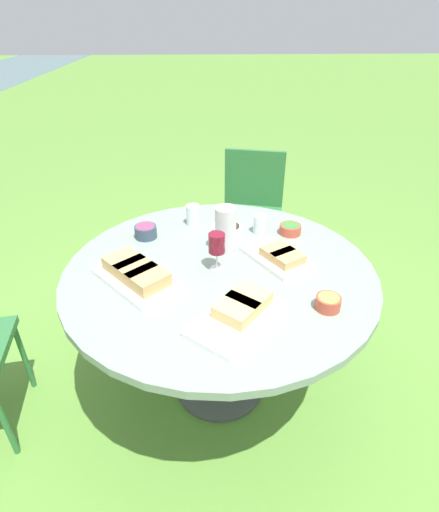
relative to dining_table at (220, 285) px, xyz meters
name	(u,v)px	position (x,y,z in m)	size (l,w,h in m)	color
ground_plane	(220,386)	(0.00, 0.00, -0.67)	(40.00, 40.00, 0.00)	#5B8C38
dining_table	(220,285)	(0.00, 0.00, 0.00)	(1.37, 1.37, 0.76)	#4C4C51
chair_near_left	(252,204)	(1.22, -0.30, -0.15)	(0.51, 0.53, 0.89)	#2D6B38
water_pitcher	(225,230)	(0.14, -0.03, 0.21)	(0.11, 0.10, 0.22)	silver
wine_glass	(217,244)	(-0.01, 0.01, 0.22)	(0.07, 0.07, 0.17)	silver
platter_bread_main	(279,256)	(0.04, -0.27, 0.12)	(0.37, 0.33, 0.06)	white
platter_charcuterie	(136,274)	(-0.08, 0.35, 0.13)	(0.43, 0.41, 0.08)	white
platter_sandwich_side	(240,311)	(-0.34, -0.06, 0.12)	(0.42, 0.40, 0.07)	white
bowl_fries	(328,302)	(-0.30, -0.40, 0.12)	(0.10, 0.10, 0.05)	#B74733
bowl_salad	(290,229)	(0.30, -0.37, 0.12)	(0.11, 0.11, 0.05)	#B74733
bowl_olives	(227,230)	(0.30, -0.05, 0.12)	(0.15, 0.15, 0.05)	white
bowl_dip_red	(146,231)	(0.30, 0.35, 0.13)	(0.11, 0.11, 0.06)	#334256
cup_water_near	(193,215)	(0.43, 0.12, 0.15)	(0.07, 0.07, 0.11)	silver
cup_water_far	(260,224)	(0.32, -0.22, 0.14)	(0.07, 0.07, 0.10)	silver
handbag	(134,261)	(1.10, 0.59, -0.54)	(0.30, 0.14, 0.37)	brown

